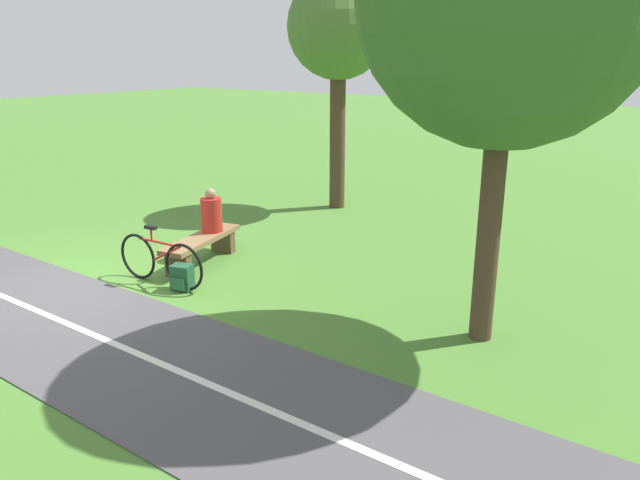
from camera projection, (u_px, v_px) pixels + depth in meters
name	position (u px, v px, depth m)	size (l,w,h in m)	color
ground_plane	(86.00, 286.00, 9.09)	(80.00, 80.00, 0.00)	#477A2D
paved_path	(237.00, 397.00, 6.13)	(2.39, 36.00, 0.02)	#4C494C
path_centre_line	(237.00, 396.00, 6.12)	(0.10, 32.00, 0.00)	silver
bench	(202.00, 245.00, 9.96)	(1.84, 0.84, 0.46)	brown
person_seated	(211.00, 213.00, 10.13)	(0.42, 0.42, 0.75)	#B2231E
bicycle	(160.00, 260.00, 9.04)	(0.17, 1.68, 0.90)	black
backpack	(182.00, 278.00, 8.87)	(0.33, 0.35, 0.39)	#1E4C2D
tree_near_bench	(338.00, 31.00, 12.63)	(2.19, 2.19, 4.99)	#473323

